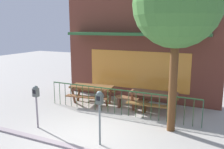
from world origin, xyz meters
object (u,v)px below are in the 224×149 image
object	(u,v)px
picnic_table_right	(153,96)
parking_meter_near	(100,104)
patio_bench	(132,101)
street_tree	(177,4)
parking_meter_far	(36,95)
picnic_table_left	(92,90)

from	to	relation	value
picnic_table_right	parking_meter_near	bearing A→B (deg)	-100.82
patio_bench	street_tree	bearing A→B (deg)	-34.90
parking_meter_far	street_tree	xyz separation A→B (m)	(3.98, 1.65, 2.78)
picnic_table_left	street_tree	xyz separation A→B (m)	(3.64, -1.29, 3.26)
picnic_table_right	street_tree	bearing A→B (deg)	-55.48
picnic_table_left	picnic_table_right	xyz separation A→B (m)	(2.66, 0.13, 0.00)
picnic_table_right	parking_meter_near	size ratio (longest dim) A/B	1.21
street_tree	parking_meter_far	bearing A→B (deg)	-157.46
picnic_table_left	picnic_table_right	bearing A→B (deg)	2.87
picnic_table_left	parking_meter_near	size ratio (longest dim) A/B	1.27
picnic_table_left	picnic_table_right	world-z (taller)	same
patio_bench	picnic_table_right	bearing A→B (deg)	11.16
patio_bench	parking_meter_near	bearing A→B (deg)	-86.02
parking_meter_near	parking_meter_far	world-z (taller)	parking_meter_near
picnic_table_right	parking_meter_far	xyz separation A→B (m)	(-3.00, -3.08, 0.48)
picnic_table_left	patio_bench	distance (m)	1.85
parking_meter_near	parking_meter_far	distance (m)	2.39
patio_bench	street_tree	size ratio (longest dim) A/B	0.28
picnic_table_right	parking_meter_far	world-z (taller)	parking_meter_far
parking_meter_near	street_tree	size ratio (longest dim) A/B	0.30
parking_meter_far	street_tree	bearing A→B (deg)	22.54
parking_meter_far	patio_bench	bearing A→B (deg)	53.34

